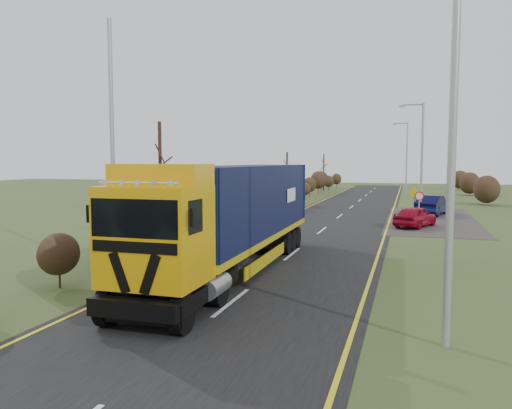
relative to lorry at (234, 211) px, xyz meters
The scene contains 14 objects.
ground 2.65m from the lorry, ahead, with size 160.00×160.00×0.00m, color #39481F.
road 10.52m from the lorry, 82.95° to the left, with size 8.00×120.00×0.02m, color black.
layby 21.75m from the lorry, 68.97° to the left, with size 6.00×18.00×0.02m, color #2E2C29.
lane_markings 10.22m from the lorry, 82.73° to the left, with size 7.52×116.00×0.01m.
hedgerow 9.39m from the lorry, 120.39° to the left, with size 2.24×102.04×6.05m.
lorry is the anchor object (origin of this frame).
car_red_hatchback 16.92m from the lorry, 66.88° to the left, with size 1.58×3.92×1.34m, color maroon.
car_blue_sedan 24.61m from the lorry, 71.11° to the left, with size 1.63×4.67×1.54m, color black.
streetlight_near 9.38m from the lorry, 39.14° to the right, with size 1.97×0.19×9.30m.
streetlight_mid 22.78m from the lorry, 72.11° to the left, with size 1.81×0.18×8.46m.
streetlight_far 46.98m from the lorry, 82.96° to the left, with size 1.90×0.18×8.91m.
left_pole 5.04m from the lorry, 163.27° to the right, with size 0.16×0.16×9.31m, color #A1A3A7.
speed_sign 18.29m from the lorry, 67.96° to the left, with size 0.60×0.10×2.19m.
warning_board 24.21m from the lorry, 74.11° to the left, with size 0.80×0.11×2.10m.
Camera 1 is at (4.91, -17.54, 4.18)m, focal length 35.00 mm.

